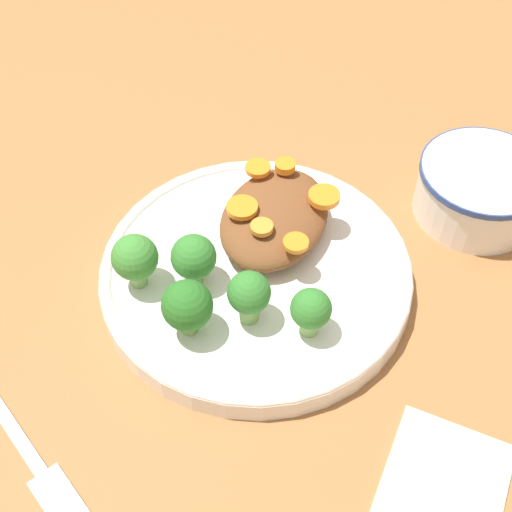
% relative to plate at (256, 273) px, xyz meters
% --- Properties ---
extents(ground_plane, '(4.00, 4.00, 0.00)m').
position_rel_plate_xyz_m(ground_plane, '(0.00, 0.00, -0.01)').
color(ground_plane, '#9E6638').
extents(plate, '(0.26, 0.26, 0.03)m').
position_rel_plate_xyz_m(plate, '(0.00, 0.00, 0.00)').
color(plate, white).
rests_on(plate, ground_plane).
extents(dip_bowl, '(0.12, 0.12, 0.05)m').
position_rel_plate_xyz_m(dip_bowl, '(-0.15, 0.16, 0.02)').
color(dip_bowl, white).
rests_on(dip_bowl, ground_plane).
extents(stew_mound, '(0.12, 0.09, 0.03)m').
position_rel_plate_xyz_m(stew_mound, '(-0.04, 0.00, 0.02)').
color(stew_mound, brown).
rests_on(stew_mound, plate).
extents(broccoli_floret_0, '(0.03, 0.03, 0.05)m').
position_rel_plate_xyz_m(broccoli_floret_0, '(0.05, 0.01, 0.04)').
color(broccoli_floret_0, '#759E51').
rests_on(broccoli_floret_0, plate).
extents(broccoli_floret_1, '(0.04, 0.04, 0.05)m').
position_rel_plate_xyz_m(broccoli_floret_1, '(0.03, -0.04, 0.04)').
color(broccoli_floret_1, '#7FA85B').
rests_on(broccoli_floret_1, plate).
extents(broccoli_floret_2, '(0.04, 0.04, 0.05)m').
position_rel_plate_xyz_m(broccoli_floret_2, '(0.08, -0.03, 0.04)').
color(broccoli_floret_2, '#759E51').
rests_on(broccoli_floret_2, plate).
extents(broccoli_floret_3, '(0.04, 0.04, 0.05)m').
position_rel_plate_xyz_m(broccoli_floret_3, '(0.05, -0.08, 0.04)').
color(broccoli_floret_3, '#7FA85B').
rests_on(broccoli_floret_3, plate).
extents(broccoli_floret_4, '(0.03, 0.03, 0.04)m').
position_rel_plate_xyz_m(broccoli_floret_4, '(0.04, 0.06, 0.03)').
color(broccoli_floret_4, '#7FA85B').
rests_on(broccoli_floret_4, plate).
extents(carrot_slice_0, '(0.03, 0.03, 0.01)m').
position_rel_plate_xyz_m(carrot_slice_0, '(-0.06, 0.04, 0.04)').
color(carrot_slice_0, orange).
rests_on(carrot_slice_0, stew_mound).
extents(carrot_slice_1, '(0.02, 0.02, 0.00)m').
position_rel_plate_xyz_m(carrot_slice_1, '(-0.01, 0.03, 0.04)').
color(carrot_slice_1, orange).
rests_on(carrot_slice_1, stew_mound).
extents(carrot_slice_2, '(0.02, 0.02, 0.00)m').
position_rel_plate_xyz_m(carrot_slice_2, '(-0.01, 0.00, 0.04)').
color(carrot_slice_2, orange).
rests_on(carrot_slice_2, stew_mound).
extents(carrot_slice_3, '(0.03, 0.03, 0.00)m').
position_rel_plate_xyz_m(carrot_slice_3, '(-0.03, -0.02, 0.04)').
color(carrot_slice_3, orange).
rests_on(carrot_slice_3, stew_mound).
extents(carrot_slice_4, '(0.02, 0.02, 0.00)m').
position_rel_plate_xyz_m(carrot_slice_4, '(-0.08, -0.03, 0.04)').
color(carrot_slice_4, orange).
rests_on(carrot_slice_4, stew_mound).
extents(carrot_slice_5, '(0.02, 0.02, 0.01)m').
position_rel_plate_xyz_m(carrot_slice_5, '(-0.09, -0.01, 0.04)').
color(carrot_slice_5, orange).
rests_on(carrot_slice_5, stew_mound).
extents(fork, '(0.12, 0.19, 0.01)m').
position_rel_plate_xyz_m(fork, '(0.21, -0.10, -0.01)').
color(fork, silver).
rests_on(fork, ground_plane).
extents(napkin, '(0.13, 0.09, 0.01)m').
position_rel_plate_xyz_m(napkin, '(0.14, 0.19, -0.01)').
color(napkin, beige).
rests_on(napkin, ground_plane).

